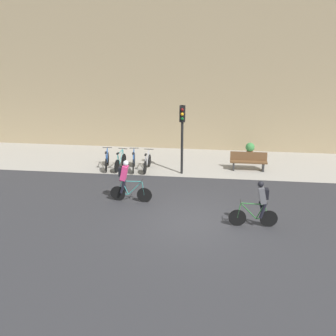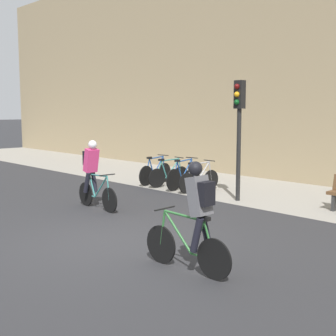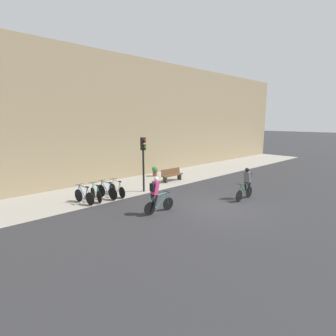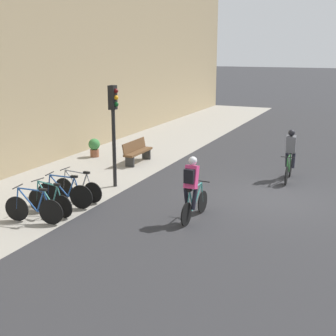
{
  "view_description": "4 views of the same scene",
  "coord_description": "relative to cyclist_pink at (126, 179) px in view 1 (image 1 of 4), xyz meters",
  "views": [
    {
      "loc": [
        0.63,
        -13.95,
        7.13
      ],
      "look_at": [
        -1.12,
        1.28,
        1.6
      ],
      "focal_mm": 45.0,
      "sensor_mm": 36.0,
      "label": 1
    },
    {
      "loc": [
        7.08,
        -5.23,
        2.54
      ],
      "look_at": [
        -2.19,
        3.55,
        0.92
      ],
      "focal_mm": 50.0,
      "sensor_mm": 36.0,
      "label": 2
    },
    {
      "loc": [
        -10.46,
        -7.4,
        4.28
      ],
      "look_at": [
        -0.3,
        3.45,
        1.59
      ],
      "focal_mm": 28.0,
      "sensor_mm": 36.0,
      "label": 3
    },
    {
      "loc": [
        -13.76,
        -2.58,
        4.45
      ],
      "look_at": [
        -2.46,
        2.39,
        1.27
      ],
      "focal_mm": 50.0,
      "sensor_mm": 36.0,
      "label": 4
    }
  ],
  "objects": [
    {
      "name": "ground",
      "position": [
        2.86,
        -1.53,
        -0.95
      ],
      "size": [
        200.0,
        200.0,
        0.0
      ],
      "primitive_type": "plane",
      "color": "#2B2B2D"
    },
    {
      "name": "kerb_strip",
      "position": [
        2.86,
        5.22,
        -0.94
      ],
      "size": [
        44.0,
        4.5,
        0.01
      ],
      "primitive_type": "cube",
      "color": "gray",
      "rests_on": "ground"
    },
    {
      "name": "building_facade",
      "position": [
        2.86,
        7.77,
        3.52
      ],
      "size": [
        44.0,
        0.6,
        8.94
      ],
      "primitive_type": "cube",
      "color": "#9E8966",
      "rests_on": "ground"
    },
    {
      "name": "cyclist_pink",
      "position": [
        0.0,
        0.0,
        0.0
      ],
      "size": [
        1.73,
        0.46,
        1.75
      ],
      "color": "black",
      "rests_on": "ground"
    },
    {
      "name": "cyclist_grey",
      "position": [
        5.16,
        -1.64,
        -0.0
      ],
      "size": [
        1.75,
        0.46,
        1.76
      ],
      "color": "black",
      "rests_on": "ground"
    },
    {
      "name": "parked_bike_0",
      "position": [
        -1.76,
        3.74,
        -0.54
      ],
      "size": [
        0.46,
        1.66,
        0.97
      ],
      "color": "black",
      "rests_on": "ground"
    },
    {
      "name": "parked_bike_1",
      "position": [
        -1.09,
        3.74,
        -0.56
      ],
      "size": [
        0.46,
        1.6,
        0.95
      ],
      "color": "black",
      "rests_on": "ground"
    },
    {
      "name": "parked_bike_2",
      "position": [
        -0.42,
        3.74,
        -0.54
      ],
      "size": [
        0.46,
        1.73,
        0.98
      ],
      "color": "black",
      "rests_on": "ground"
    },
    {
      "name": "parked_bike_3",
      "position": [
        0.25,
        3.74,
        -0.56
      ],
      "size": [
        0.46,
        1.69,
        0.95
      ],
      "color": "black",
      "rests_on": "ground"
    },
    {
      "name": "traffic_light_pole",
      "position": [
        1.97,
        3.46,
        1.36
      ],
      "size": [
        0.26,
        0.3,
        3.31
      ],
      "color": "black",
      "rests_on": "ground"
    },
    {
      "name": "bench",
      "position": [
        5.18,
        4.31,
        -0.47
      ],
      "size": [
        1.79,
        0.44,
        0.89
      ],
      "color": "brown",
      "rests_on": "ground"
    },
    {
      "name": "potted_plant",
      "position": [
        5.39,
        6.44,
        -0.51
      ],
      "size": [
        0.48,
        0.48,
        0.78
      ],
      "color": "brown",
      "rests_on": "ground"
    }
  ]
}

